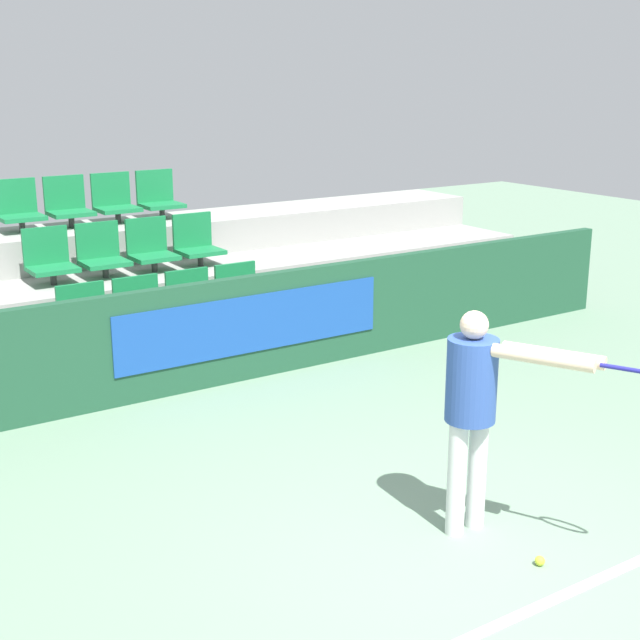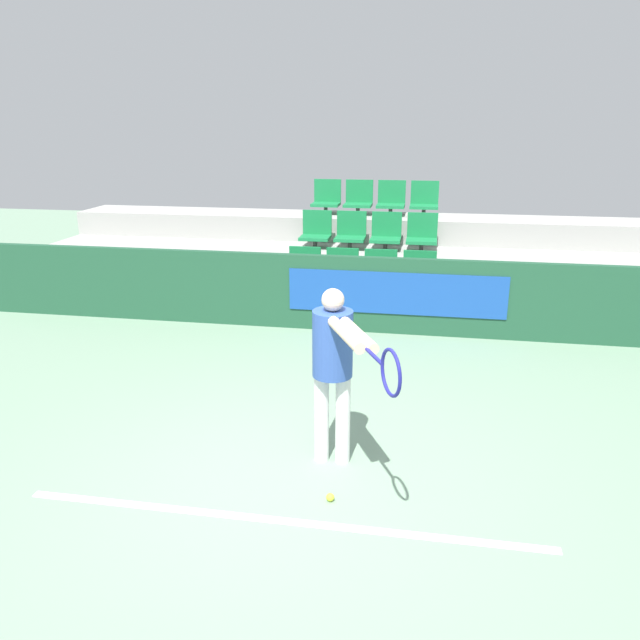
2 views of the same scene
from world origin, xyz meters
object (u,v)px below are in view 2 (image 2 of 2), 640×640
Objects in this scene: stadium_chair_6 at (386,234)px; stadium_chair_8 at (326,199)px; stadium_chair_0 at (304,270)px; stadium_chair_2 at (380,273)px; stadium_chair_7 at (422,235)px; stadium_chair_4 at (316,231)px; stadium_chair_5 at (351,233)px; stadium_chair_10 at (391,200)px; stadium_chair_11 at (424,201)px; stadium_chair_9 at (359,200)px; tennis_ball at (330,497)px; stadium_chair_3 at (419,275)px; tennis_player at (335,360)px; stadium_chair_1 at (341,272)px.

stadium_chair_8 is (-1.18, 1.07, 0.42)m from stadium_chair_6.
stadium_chair_0 and stadium_chair_2 have the same top height.
stadium_chair_7 is at bearing -31.17° from stadium_chair_8.
stadium_chair_4 is 1.00× the size of stadium_chair_5.
stadium_chair_4 is at bearing -137.78° from stadium_chair_10.
stadium_chair_11 is (0.59, 1.07, 0.42)m from stadium_chair_6.
stadium_chair_9 reaches higher than stadium_chair_5.
stadium_chair_4 is 0.59m from stadium_chair_5.
stadium_chair_0 is at bearing -90.00° from stadium_chair_4.
stadium_chair_6 is at bearing 180.00° from stadium_chair_7.
stadium_chair_2 is 2.38m from stadium_chair_11.
stadium_chair_0 is at bearing -105.40° from stadium_chair_9.
stadium_chair_10 is at bearing 90.00° from stadium_chair_2.
stadium_chair_2 is 5.05m from tennis_ball.
stadium_chair_11 reaches higher than stadium_chair_3.
stadium_chair_4 is 2.11m from stadium_chair_11.
stadium_chair_10 reaches higher than stadium_chair_2.
tennis_player is at bearing -97.66° from stadium_chair_3.
stadium_chair_7 is at bearing 0.00° from stadium_chair_5.
stadium_chair_3 is 1.15m from stadium_chair_7.
tennis_ball is at bearing -89.51° from stadium_chair_2.
stadium_chair_0 is 2.59m from stadium_chair_10.
stadium_chair_2 is 0.38× the size of tennis_player.
stadium_chair_5 is at bearing -61.14° from stadium_chair_8.
stadium_chair_0 is 1.65m from stadium_chair_6.
stadium_chair_5 is 1.15m from stadium_chair_9.
stadium_chair_1 is at bearing 180.00° from stadium_chair_2.
stadium_chair_9 is (0.59, 0.00, 0.00)m from stadium_chair_8.
stadium_chair_8 reaches higher than stadium_chair_1.
stadium_chair_3 is at bearing 0.00° from stadium_chair_2.
stadium_chair_6 is 1.15m from stadium_chair_10.
stadium_chair_5 and stadium_chair_7 have the same top height.
tennis_ball is (0.05, -0.55, -0.96)m from tennis_player.
stadium_chair_7 is at bearing -90.00° from stadium_chair_11.
stadium_chair_10 is 6.62m from tennis_player.
stadium_chair_4 is at bearing 180.00° from stadium_chair_7.
stadium_chair_9 reaches higher than stadium_chair_7.
stadium_chair_0 is at bearing -129.58° from stadium_chair_11.
stadium_chair_10 is at bearing 74.60° from stadium_chair_1.
tennis_ball is at bearing -84.94° from stadium_chair_9.
stadium_chair_9 is at bearing 180.00° from stadium_chair_11.
stadium_chair_9 reaches higher than stadium_chair_0.
stadium_chair_2 is (1.18, 0.00, 0.00)m from stadium_chair_0.
stadium_chair_0 is 1.00× the size of stadium_chair_3.
stadium_chair_0 is 1.00× the size of stadium_chair_1.
stadium_chair_5 reaches higher than stadium_chair_2.
stadium_chair_6 is (0.59, 1.07, 0.42)m from stadium_chair_1.
stadium_chair_2 is 2.59m from stadium_chair_8.
tennis_ball is at bearing -96.23° from stadium_chair_3.
stadium_chair_5 is (-0.59, 1.07, 0.42)m from stadium_chair_2.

